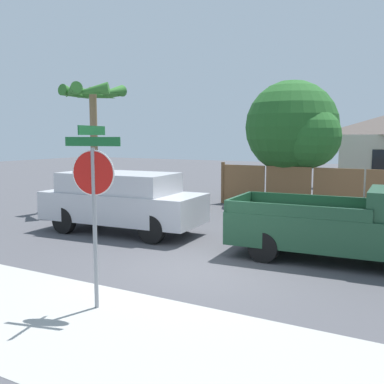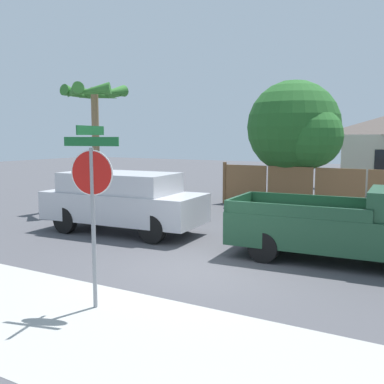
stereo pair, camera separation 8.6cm
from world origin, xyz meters
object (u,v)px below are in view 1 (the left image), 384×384
object	(u,v)px
oak_tree	(295,129)
orange_pickup	(351,226)
palm_tree	(93,103)
red_suv	(122,200)
stop_sign	(94,186)

from	to	relation	value
oak_tree	orange_pickup	world-z (taller)	oak_tree
palm_tree	orange_pickup	xyz separation A→B (m)	(10.11, -2.75, -3.31)
oak_tree	palm_tree	world-z (taller)	oak_tree
palm_tree	red_suv	distance (m)	5.45
palm_tree	orange_pickup	distance (m)	10.99
red_suv	orange_pickup	xyz separation A→B (m)	(6.64, 0.02, -0.15)
red_suv	orange_pickup	world-z (taller)	red_suv
orange_pickup	stop_sign	world-z (taller)	stop_sign
orange_pickup	palm_tree	bearing A→B (deg)	160.94
oak_tree	red_suv	world-z (taller)	oak_tree
red_suv	stop_sign	bearing A→B (deg)	-59.86
orange_pickup	red_suv	bearing A→B (deg)	176.31
oak_tree	palm_tree	size ratio (longest dim) A/B	1.07
orange_pickup	stop_sign	size ratio (longest dim) A/B	1.70
oak_tree	red_suv	bearing A→B (deg)	-110.82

